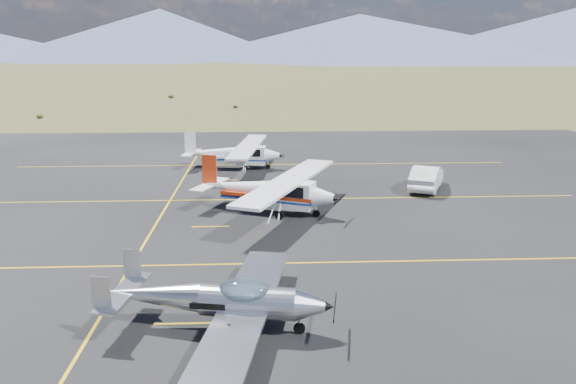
# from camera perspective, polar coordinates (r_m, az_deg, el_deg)

# --- Properties ---
(ground) EXTENTS (1600.00, 1600.00, 0.00)m
(ground) POSITION_cam_1_polar(r_m,az_deg,el_deg) (23.32, -2.07, -9.10)
(ground) COLOR #383D1C
(ground) RESTS_ON ground
(apron) EXTENTS (72.00, 72.00, 0.02)m
(apron) POSITION_cam_1_polar(r_m,az_deg,el_deg) (29.88, -2.23, -3.75)
(apron) COLOR black
(apron) RESTS_ON ground
(aircraft_low_wing) EXTENTS (7.57, 10.45, 2.26)m
(aircraft_low_wing) POSITION_cam_1_polar(r_m,az_deg,el_deg) (19.31, -6.68, -10.87)
(aircraft_low_wing) COLOR silver
(aircraft_low_wing) RESTS_ON apron
(aircraft_cessna) EXTENTS (8.96, 12.05, 3.14)m
(aircraft_cessna) POSITION_cam_1_polar(r_m,az_deg,el_deg) (32.51, -2.00, 0.31)
(aircraft_cessna) COLOR white
(aircraft_cessna) RESTS_ON apron
(aircraft_plain) EXTENTS (6.93, 11.48, 2.89)m
(aircraft_plain) POSITION_cam_1_polar(r_m,az_deg,el_deg) (44.79, -5.50, 4.00)
(aircraft_plain) COLOR white
(aircraft_plain) RESTS_ON apron
(sedan) EXTENTS (3.59, 5.22, 1.63)m
(sedan) POSITION_cam_1_polar(r_m,az_deg,el_deg) (39.17, 13.88, 1.46)
(sedan) COLOR white
(sedan) RESTS_ON apron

